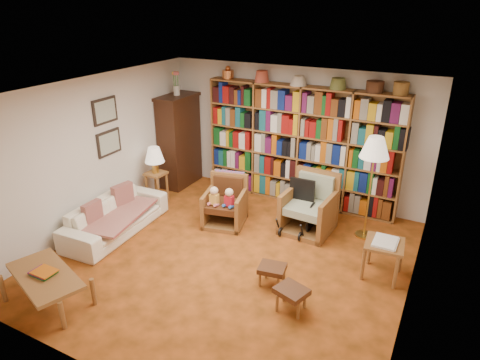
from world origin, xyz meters
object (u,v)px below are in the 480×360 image
Objects in this scene: side_table_lamp at (156,181)px; armchair_sage at (310,208)px; coffee_table at (45,278)px; footstool_b at (291,293)px; armchair_leather at (227,204)px; floor_lamp at (375,152)px; wheelchair at (299,208)px; side_table_papers at (384,248)px; sofa at (116,216)px; footstool_a at (272,270)px.

armchair_sage is (2.91, 0.38, -0.05)m from side_table_lamp.
coffee_table is (0.61, -3.02, -0.03)m from side_table_lamp.
armchair_sage is 2.15m from footstool_b.
floor_lamp is (2.23, 0.62, 1.11)m from armchair_leather.
wheelchair is (-0.16, -0.13, 0.02)m from armchair_sage.
side_table_lamp is 1.32× the size of footstool_b.
sofa is at bearing -169.50° from side_table_papers.
armchair_leather is at bearing 138.10° from footstool_b.
coffee_table is (0.51, -1.79, 0.10)m from sofa.
side_table_lamp is at bearing 153.16° from footstool_b.
side_table_lamp reaches higher than footstool_b.
side_table_papers is (1.50, -0.71, 0.06)m from wheelchair.
side_table_papers is at bearing -65.63° from floor_lamp.
sofa is at bearing 171.61° from footstool_b.
wheelchair is 1.63m from footstool_a.
side_table_papers is 1.25× the size of footstool_b.
wheelchair is 3.91m from coffee_table.
floor_lamp is (1.05, 0.29, 1.07)m from wheelchair.
armchair_sage reaches higher than sofa.
side_table_papers reaches higher than footstool_b.
armchair_sage is 1.75m from footstool_a.
footstool_a is 0.31× the size of coffee_table.
floor_lamp is 4.90m from coffee_table.
side_table_lamp is 3.98m from floor_lamp.
coffee_table is at bearing -124.09° from armchair_sage.
footstool_a is at bearing -113.28° from floor_lamp.
footstool_a is at bearing 34.92° from coffee_table.
sofa is at bearing 105.80° from coffee_table.
coffee_table is at bearing -78.65° from side_table_lamp.
footstool_a is at bearing -95.47° from sofa.
side_table_papers is at bearing -6.21° from side_table_lamp.
floor_lamp is 2.59m from footstool_b.
side_table_lamp is at bearing 1.84° from sofa.
coffee_table is at bearing -145.08° from footstool_a.
wheelchair is at bearing -63.70° from sofa.
wheelchair is at bearing 15.46° from armchair_leather.
side_table_lamp is 0.62× the size of armchair_sage.
side_table_lamp is 1.58m from armchair_leather.
footstool_b is at bearing -124.32° from side_table_papers.
side_table_papers is at bearing 35.11° from coffee_table.
sofa is 1.14× the size of floor_lamp.
footstool_b is at bearing -41.90° from armchair_leather.
footstool_b is (3.29, -0.49, -0.02)m from sofa.
armchair_sage reaches higher than side_table_papers.
sofa is at bearing -150.19° from armchair_sage.
side_table_papers reaches higher than footstool_a.
footstool_b is 3.08m from coffee_table.
armchair_leather is at bearing -164.54° from wheelchair.
sofa is 1.87m from armchair_leather.
floor_lamp is 2.40m from footstool_a.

